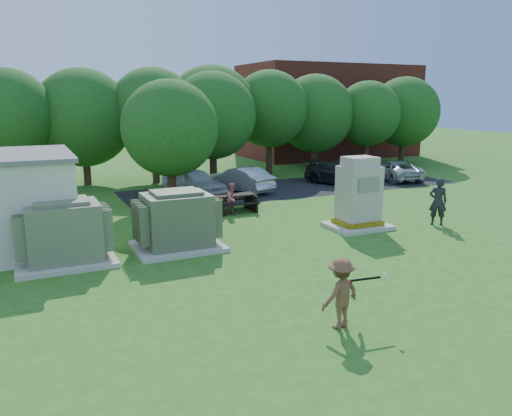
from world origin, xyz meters
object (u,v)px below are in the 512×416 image
generator_cabinet (359,197)px  car_dark (341,173)px  person_by_generator (438,202)px  person_at_picnic (232,199)px  batter (341,293)px  car_silver_b (394,170)px  car_white (194,182)px  transformer_right (177,222)px  picnic_table (234,201)px  car_silver_a (241,179)px  transformer_left (64,234)px

generator_cabinet → car_dark: generator_cabinet is taller
person_by_generator → person_at_picnic: 8.82m
batter → car_silver_b: 22.37m
batter → car_white: size_ratio=0.38×
transformer_right → picnic_table: (4.05, 4.51, -0.45)m
car_dark → picnic_table: bearing=-178.2°
picnic_table → car_silver_a: bearing=63.3°
person_by_generator → car_dark: (2.10, 10.01, -0.31)m
car_silver_b → generator_cabinet: bearing=53.8°
car_white → car_silver_b: (13.38, -0.30, -0.12)m
transformer_right → car_silver_a: (6.38, 9.15, -0.27)m
transformer_left → transformer_right: same height
transformer_left → person_at_picnic: (7.47, 4.08, -0.25)m
person_at_picnic → car_silver_b: 13.98m
person_by_generator → car_white: person_by_generator is taller
generator_cabinet → car_silver_b: 13.14m
person_by_generator → picnic_table: bearing=-3.7°
transformer_left → person_at_picnic: 8.52m
transformer_right → car_dark: transformer_right is taller
generator_cabinet → car_silver_a: (-1.07, 9.47, -0.57)m
person_at_picnic → car_silver_b: bearing=2.8°
generator_cabinet → batter: 9.31m
person_by_generator → car_dark: person_by_generator is taller
transformer_left → car_dark: (16.53, 8.68, -0.29)m
person_at_picnic → person_by_generator: bearing=-54.4°
person_by_generator → car_silver_b: person_by_generator is taller
car_dark → car_silver_b: car_dark is taller
person_at_picnic → batter: bearing=-117.0°
transformer_right → picnic_table: transformer_right is taller
transformer_left → car_silver_a: bearing=42.2°
generator_cabinet → picnic_table: size_ratio=1.51×
transformer_left → transformer_right: size_ratio=1.00×
transformer_left → person_by_generator: size_ratio=1.51×
car_silver_b → car_white: bearing=8.9°
picnic_table → generator_cabinet: bearing=-54.8°
person_by_generator → person_at_picnic: (-6.96, 5.41, -0.27)m
transformer_left → generator_cabinet: 11.16m
transformer_right → transformer_left: bearing=180.0°
picnic_table → person_at_picnic: size_ratio=1.33×
transformer_right → car_white: (3.58, 9.02, -0.22)m
transformer_left → generator_cabinet: (11.15, -0.32, 0.30)m
generator_cabinet → car_silver_a: generator_cabinet is taller
transformer_left → car_silver_b: (20.66, 8.72, -0.35)m
transformer_left → picnic_table: (7.75, 4.51, -0.45)m
car_silver_a → car_dark: bearing=157.6°
transformer_right → person_by_generator: size_ratio=1.51×
car_silver_a → car_silver_b: car_silver_a is taller
car_white → car_silver_a: (2.80, 0.13, -0.05)m
picnic_table → car_white: 4.54m
person_by_generator → car_silver_a: 11.35m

